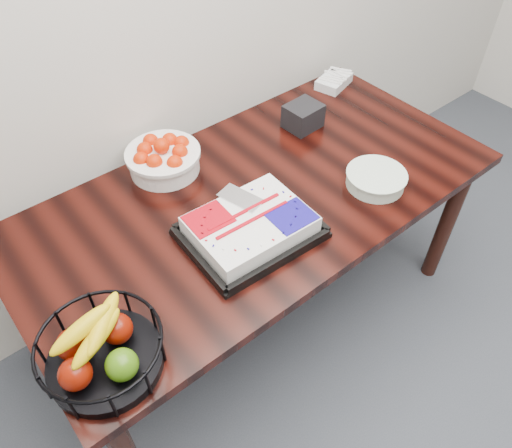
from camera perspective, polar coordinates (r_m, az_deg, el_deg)
table at (r=1.89m, az=0.13°, el=1.73°), size 1.80×0.90×0.75m
cake_tray at (r=1.65m, az=-0.67°, el=-0.36°), size 0.45×0.36×0.09m
tangerine_bowl at (r=1.91m, az=-10.61°, el=7.90°), size 0.28×0.28×0.18m
fruit_basket at (r=1.40m, az=-17.26°, el=-13.55°), size 0.33×0.33×0.18m
plate_stack at (r=1.90m, az=13.53°, el=5.01°), size 0.22×0.22×0.05m
fork_bag at (r=2.45m, az=8.89°, el=15.87°), size 0.20×0.16×0.05m
napkin_box at (r=2.14m, az=5.40°, el=12.17°), size 0.15×0.13×0.10m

